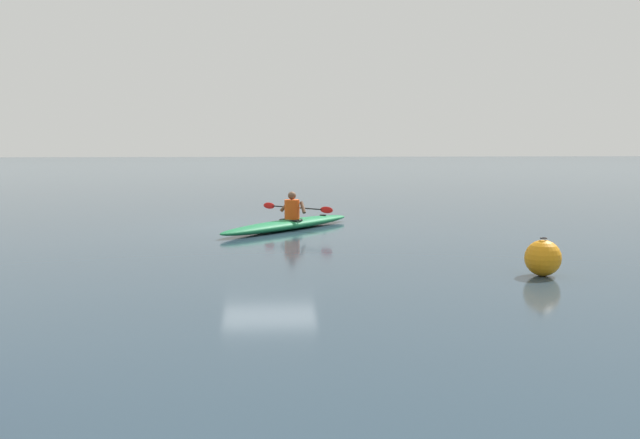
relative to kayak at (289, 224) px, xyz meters
name	(u,v)px	position (x,y,z in m)	size (l,w,h in m)	color
ground_plane	(269,226)	(0.50, -0.74, -0.13)	(160.00, 160.00, 0.00)	#283D4C
kayak	(289,224)	(0.00, 0.00, 0.00)	(3.78, 4.13, 0.26)	#19723F
kayaker	(292,208)	(-0.11, -0.12, 0.42)	(1.77, 1.58, 0.72)	#E04C14
mooring_buoy_red_near	(543,258)	(-4.12, 6.59, 0.18)	(0.62, 0.62, 0.66)	orange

